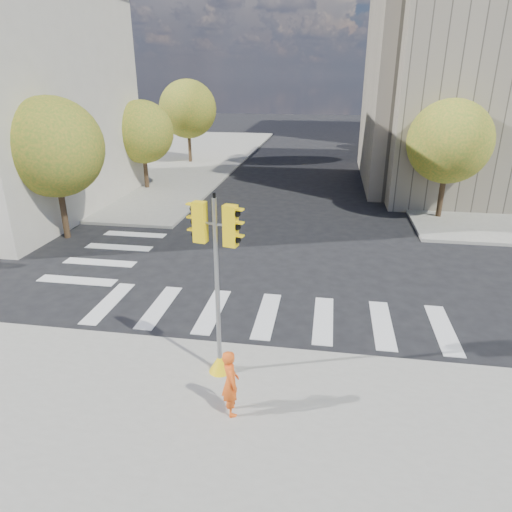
{
  "coord_description": "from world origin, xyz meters",
  "views": [
    {
      "loc": [
        1.62,
        -14.77,
        7.16
      ],
      "look_at": [
        -0.42,
        -2.18,
        2.1
      ],
      "focal_mm": 32.0,
      "sensor_mm": 36.0,
      "label": 1
    }
  ],
  "objects_px": {
    "lamp_far": "(408,108)",
    "traffic_signal": "(218,302)",
    "photographer": "(230,383)",
    "lamp_near": "(444,123)"
  },
  "relations": [
    {
      "from": "lamp_far",
      "to": "traffic_signal",
      "type": "bearing_deg",
      "value": -104.86
    },
    {
      "from": "photographer",
      "to": "lamp_near",
      "type": "bearing_deg",
      "value": -48.65
    },
    {
      "from": "lamp_near",
      "to": "lamp_far",
      "type": "distance_m",
      "value": 14.0
    },
    {
      "from": "lamp_near",
      "to": "traffic_signal",
      "type": "relative_size",
      "value": 1.75
    },
    {
      "from": "traffic_signal",
      "to": "photographer",
      "type": "xyz_separation_m",
      "value": [
        0.6,
        -1.44,
        -1.18
      ]
    },
    {
      "from": "photographer",
      "to": "lamp_far",
      "type": "bearing_deg",
      "value": -40.34
    },
    {
      "from": "lamp_near",
      "to": "lamp_far",
      "type": "relative_size",
      "value": 1.0
    },
    {
      "from": "photographer",
      "to": "traffic_signal",
      "type": "bearing_deg",
      "value": -4.46
    },
    {
      "from": "lamp_far",
      "to": "traffic_signal",
      "type": "height_order",
      "value": "lamp_far"
    },
    {
      "from": "lamp_near",
      "to": "traffic_signal",
      "type": "height_order",
      "value": "lamp_near"
    }
  ]
}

